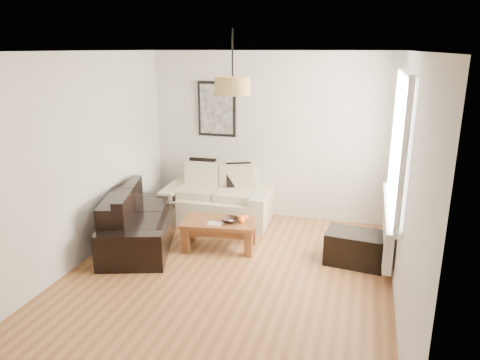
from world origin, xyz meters
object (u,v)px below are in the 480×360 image
(loveseat_cream, at_px, (218,195))
(sofa_leather, at_px, (140,219))
(coffee_table, at_px, (219,234))
(ottoman, at_px, (355,248))

(loveseat_cream, bearing_deg, sofa_leather, -123.34)
(coffee_table, distance_m, ottoman, 1.80)
(sofa_leather, bearing_deg, loveseat_cream, -49.00)
(loveseat_cream, relative_size, ottoman, 2.29)
(loveseat_cream, distance_m, ottoman, 2.37)
(coffee_table, height_order, ottoman, ottoman)
(loveseat_cream, xyz_separation_m, sofa_leather, (-0.72, -1.19, -0.04))
(loveseat_cream, height_order, ottoman, loveseat_cream)
(sofa_leather, bearing_deg, ottoman, -102.96)
(ottoman, bearing_deg, loveseat_cream, 156.24)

